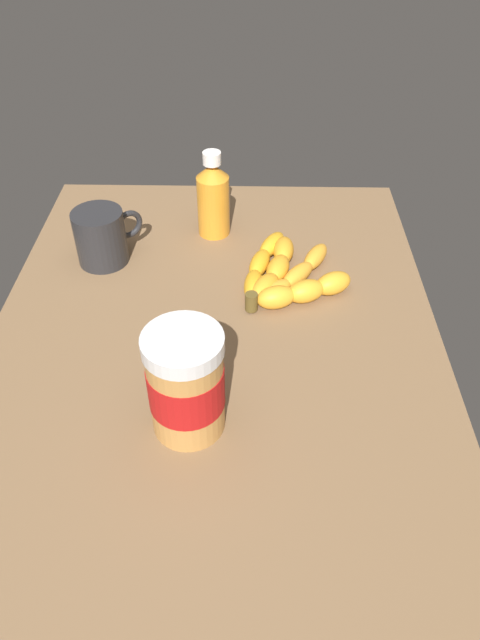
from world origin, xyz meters
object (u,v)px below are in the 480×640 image
(peanut_butter_jar, at_px, (186,384))
(honey_bottle, at_px, (213,198))
(banana_bunch, at_px, (284,275))
(coffee_mug, at_px, (102,237))

(peanut_butter_jar, bearing_deg, honey_bottle, 178.96)
(peanut_butter_jar, bearing_deg, banana_bunch, 156.09)
(coffee_mug, bearing_deg, banana_bunch, 79.04)
(peanut_butter_jar, bearing_deg, coffee_mug, -153.68)
(honey_bottle, height_order, coffee_mug, honey_bottle)
(banana_bunch, xyz_separation_m, honey_bottle, (-0.15, -0.12, 0.06))
(banana_bunch, relative_size, peanut_butter_jar, 1.46)
(honey_bottle, bearing_deg, coffee_mug, -63.45)
(honey_bottle, xyz_separation_m, coffee_mug, (0.09, -0.19, -0.02))
(banana_bunch, distance_m, honey_bottle, 0.20)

